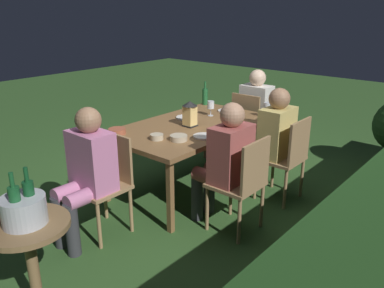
{
  "coord_description": "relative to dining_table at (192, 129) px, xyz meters",
  "views": [
    {
      "loc": [
        3.0,
        2.57,
        1.9
      ],
      "look_at": [
        0.0,
        0.0,
        0.51
      ],
      "focal_mm": 36.77,
      "sensor_mm": 36.0,
      "label": 1
    }
  ],
  "objects": [
    {
      "name": "ground_plane",
      "position": [
        0.0,
        0.0,
        -0.67
      ],
      "size": [
        16.0,
        16.0,
        0.0
      ],
      "primitive_type": "plane",
      "color": "#2D5123"
    },
    {
      "name": "dining_table",
      "position": [
        0.0,
        0.0,
        0.0
      ],
      "size": [
        1.77,
        1.04,
        0.72
      ],
      "color": "brown",
      "rests_on": "ground"
    },
    {
      "name": "chair_side_right_a",
      "position": [
        -0.4,
        0.91,
        -0.19
      ],
      "size": [
        0.42,
        0.4,
        0.87
      ],
      "color": "#9E7A51",
      "rests_on": "ground"
    },
    {
      "name": "person_in_mustard",
      "position": [
        -0.4,
        0.72,
        -0.03
      ],
      "size": [
        0.38,
        0.47,
        1.15
      ],
      "color": "tan",
      "rests_on": "ground"
    },
    {
      "name": "chair_head_near",
      "position": [
        -1.13,
        0.0,
        -0.19
      ],
      "size": [
        0.4,
        0.42,
        0.87
      ],
      "color": "#9E7A51",
      "rests_on": "ground"
    },
    {
      "name": "person_in_cream",
      "position": [
        -1.33,
        0.0,
        -0.03
      ],
      "size": [
        0.48,
        0.38,
        1.15
      ],
      "color": "white",
      "rests_on": "ground"
    },
    {
      "name": "chair_head_far",
      "position": [
        1.13,
        0.0,
        -0.19
      ],
      "size": [
        0.4,
        0.42,
        0.87
      ],
      "color": "#9E7A51",
      "rests_on": "ground"
    },
    {
      "name": "person_in_pink",
      "position": [
        1.33,
        0.0,
        -0.03
      ],
      "size": [
        0.48,
        0.38,
        1.15
      ],
      "color": "#C675A3",
      "rests_on": "ground"
    },
    {
      "name": "chair_side_right_b",
      "position": [
        0.4,
        0.91,
        -0.19
      ],
      "size": [
        0.42,
        0.4,
        0.87
      ],
      "color": "#9E7A51",
      "rests_on": "ground"
    },
    {
      "name": "person_in_rust",
      "position": [
        0.4,
        0.72,
        -0.03
      ],
      "size": [
        0.38,
        0.47,
        1.15
      ],
      "color": "#9E4C47",
      "rests_on": "ground"
    },
    {
      "name": "lantern_centerpiece",
      "position": [
        0.06,
        0.02,
        0.2
      ],
      "size": [
        0.15,
        0.15,
        0.27
      ],
      "color": "black",
      "rests_on": "dining_table"
    },
    {
      "name": "green_bottle_on_table",
      "position": [
        -0.78,
        -0.45,
        0.16
      ],
      "size": [
        0.07,
        0.07,
        0.29
      ],
      "color": "#1E5B2D",
      "rests_on": "dining_table"
    },
    {
      "name": "wine_glass_a",
      "position": [
        -0.2,
        0.43,
        0.17
      ],
      "size": [
        0.08,
        0.08,
        0.17
      ],
      "color": "silver",
      "rests_on": "dining_table"
    },
    {
      "name": "wine_glass_b",
      "position": [
        -0.4,
        -0.07,
        0.17
      ],
      "size": [
        0.08,
        0.08,
        0.17
      ],
      "color": "silver",
      "rests_on": "dining_table"
    },
    {
      "name": "wine_glass_c",
      "position": [
        -0.75,
        0.45,
        0.17
      ],
      "size": [
        0.08,
        0.08,
        0.17
      ],
      "color": "silver",
      "rests_on": "dining_table"
    },
    {
      "name": "plate_a",
      "position": [
        -0.15,
        -0.21,
        0.06
      ],
      "size": [
        0.23,
        0.23,
        0.01
      ],
      "primitive_type": "cylinder",
      "color": "white",
      "rests_on": "dining_table"
    },
    {
      "name": "plate_b",
      "position": [
        -0.67,
        -0.04,
        0.06
      ],
      "size": [
        0.21,
        0.21,
        0.01
      ],
      "primitive_type": "cylinder",
      "color": "white",
      "rests_on": "dining_table"
    },
    {
      "name": "plate_c",
      "position": [
        0.24,
        0.36,
        0.06
      ],
      "size": [
        0.21,
        0.21,
        0.01
      ],
      "primitive_type": "cylinder",
      "color": "silver",
      "rests_on": "dining_table"
    },
    {
      "name": "bowl_olives",
      "position": [
        0.58,
        0.07,
        0.08
      ],
      "size": [
        0.12,
        0.12,
        0.05
      ],
      "color": "#BCAD8E",
      "rests_on": "dining_table"
    },
    {
      "name": "bowl_bread",
      "position": [
        0.47,
        0.24,
        0.08
      ],
      "size": [
        0.16,
        0.16,
        0.05
      ],
      "color": "#BCAD8E",
      "rests_on": "dining_table"
    },
    {
      "name": "bowl_salad",
      "position": [
        -0.49,
        0.2,
        0.08
      ],
      "size": [
        0.17,
        0.17,
        0.06
      ],
      "color": "silver",
      "rests_on": "dining_table"
    },
    {
      "name": "bowl_dip",
      "position": [
        0.71,
        -0.35,
        0.08
      ],
      "size": [
        0.17,
        0.17,
        0.05
      ],
      "color": "#9E5138",
      "rests_on": "dining_table"
    },
    {
      "name": "side_table",
      "position": [
        2.09,
        0.49,
        -0.22
      ],
      "size": [
        0.51,
        0.51,
        0.68
      ],
      "color": "brown",
      "rests_on": "ground"
    },
    {
      "name": "ice_bucket",
      "position": [
        2.09,
        0.49,
        0.11
      ],
      "size": [
        0.26,
        0.26,
        0.34
      ],
      "color": "#B2B7BF",
      "rests_on": "side_table"
    }
  ]
}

